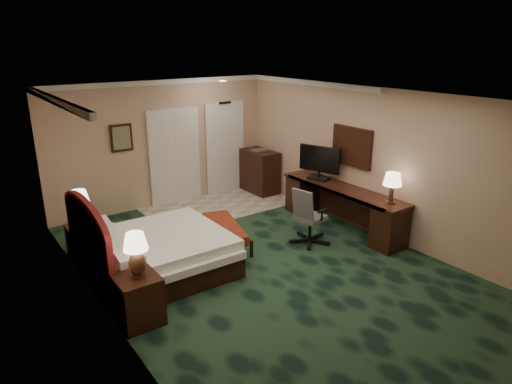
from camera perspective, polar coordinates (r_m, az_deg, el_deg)
floor at (r=7.43m, az=1.30°, el=-9.41°), size 5.00×7.50×0.00m
ceiling at (r=6.61m, az=1.47°, el=11.74°), size 5.00×7.50×0.00m
wall_back at (r=10.06m, az=-11.60°, el=5.90°), size 5.00×0.00×2.70m
wall_left at (r=5.85m, az=-18.70°, el=-3.87°), size 0.00×7.50×2.70m
wall_right at (r=8.58m, az=14.89°, el=3.51°), size 0.00×7.50×2.70m
crown_molding at (r=6.62m, az=1.46°, el=11.31°), size 5.00×7.50×0.10m
tile_patch at (r=10.10m, az=-4.46°, el=-1.68°), size 3.20×1.70×0.01m
headboard at (r=7.00m, az=-20.17°, el=-6.08°), size 0.12×2.00×1.40m
entry_door at (r=10.80m, az=-3.90°, el=5.45°), size 1.02×0.06×2.18m
closet_doors at (r=10.19m, az=-10.12°, el=4.41°), size 1.20×0.06×2.10m
wall_art at (r=9.65m, az=-16.49°, el=6.51°), size 0.45×0.06×0.55m
wall_mirror at (r=8.89m, az=11.88°, el=5.57°), size 0.05×0.95×0.75m
bed at (r=7.31m, az=-11.79°, el=-7.59°), size 1.95×1.81×0.62m
nightstand_near at (r=6.19m, az=-14.56°, el=-12.79°), size 0.52×0.60×0.65m
nightstand_far at (r=8.21m, az=-20.83°, el=-5.74°), size 0.44×0.51×0.55m
lamp_near at (r=5.89m, az=-14.72°, el=-7.61°), size 0.35×0.35×0.58m
lamp_far at (r=8.00m, az=-21.10°, el=-1.89°), size 0.40×0.40×0.61m
bed_bench at (r=8.02m, az=-3.92°, el=-5.49°), size 0.80×1.40×0.45m
desk at (r=8.94m, az=10.63°, el=-1.93°), size 0.61×2.81×0.81m
tv at (r=9.18m, az=7.91°, el=3.63°), size 0.35×0.85×0.68m
desk_lamp at (r=8.08m, az=16.62°, el=0.49°), size 0.33×0.33×0.55m
desk_chair at (r=8.15m, az=6.83°, el=-2.88°), size 0.70×0.67×1.05m
minibar at (r=10.86m, az=0.46°, el=2.59°), size 0.53×0.95×1.01m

